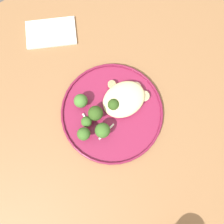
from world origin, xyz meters
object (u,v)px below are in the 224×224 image
seared_scallop_rear_pale (125,106)px  seared_scallop_tilted_round (122,93)px  seared_scallop_on_noodles (117,103)px  broccoli_floret_near_rim (114,105)px  broccoli_floret_front_edge (85,135)px  broccoli_floret_small_sprig (103,130)px  broccoli_floret_right_tilted (95,114)px  seared_scallop_half_hidden (135,88)px  broccoli_floret_left_leaning (81,101)px  seared_scallop_tiny_bay (112,85)px  seared_scallop_large_seared (110,100)px  folded_napkin (51,33)px  dinner_plate (112,113)px  broccoli_floret_rear_charred (87,122)px  seared_scallop_front_small (144,96)px

seared_scallop_rear_pale → seared_scallop_tilted_round: bearing=-110.9°
seared_scallop_on_noodles → seared_scallop_rear_pale: bearing=130.3°
seared_scallop_on_noodles → broccoli_floret_near_rim: broccoli_floret_near_rim is taller
broccoli_floret_front_edge → broccoli_floret_small_sprig: 0.05m
seared_scallop_tilted_round → broccoli_floret_right_tilted: bearing=8.2°
seared_scallop_half_hidden → broccoli_floret_left_leaning: bearing=-16.0°
seared_scallop_half_hidden → seared_scallop_tiny_bay: same height
seared_scallop_large_seared → seared_scallop_half_hidden: seared_scallop_large_seared is taller
broccoli_floret_small_sprig → folded_napkin: 0.34m
seared_scallop_large_seared → seared_scallop_tiny_bay: size_ratio=1.42×
seared_scallop_tilted_round → seared_scallop_rear_pale: bearing=69.1°
seared_scallop_tilted_round → broccoli_floret_small_sprig: (0.10, 0.06, 0.02)m
seared_scallop_on_noodles → broccoli_floret_front_edge: 0.13m
seared_scallop_tilted_round → seared_scallop_large_seared: size_ratio=0.80×
seared_scallop_tiny_bay → broccoli_floret_front_edge: size_ratio=0.40×
seared_scallop_half_hidden → broccoli_floret_small_sprig: bearing=21.8°
seared_scallop_half_hidden → broccoli_floret_left_leaning: 0.16m
broccoli_floret_left_leaning → seared_scallop_rear_pale: bearing=143.9°
broccoli_floret_left_leaning → folded_napkin: bearing=-97.0°
dinner_plate → broccoli_floret_rear_charred: 0.08m
seared_scallop_rear_pale → broccoli_floret_small_sprig: broccoli_floret_small_sprig is taller
seared_scallop_large_seared → broccoli_floret_right_tilted: (0.06, 0.01, 0.02)m
seared_scallop_rear_pale → folded_napkin: seared_scallop_rear_pale is taller
broccoli_floret_left_leaning → seared_scallop_half_hidden: bearing=164.0°
seared_scallop_tilted_round → broccoli_floret_front_edge: broccoli_floret_front_edge is taller
seared_scallop_front_small → seared_scallop_large_seared: (0.09, -0.04, 0.00)m
seared_scallop_tiny_bay → folded_napkin: (0.07, -0.24, -0.02)m
seared_scallop_tilted_round → broccoli_floret_right_tilted: (0.10, 0.01, 0.02)m
broccoli_floret_small_sprig → dinner_plate: bearing=-146.6°
broccoli_floret_left_leaning → seared_scallop_front_small: bearing=154.4°
dinner_plate → folded_napkin: bearing=-84.6°
dinner_plate → seared_scallop_tilted_round: (-0.05, -0.03, 0.01)m
seared_scallop_tilted_round → broccoli_floret_small_sprig: bearing=31.4°
seared_scallop_half_hidden → dinner_plate: bearing=14.8°
broccoli_floret_right_tilted → seared_scallop_front_small: bearing=170.2°
seared_scallop_rear_pale → folded_napkin: bearing=-77.5°
broccoli_floret_rear_charred → broccoli_floret_small_sprig: (-0.02, 0.04, 0.01)m
broccoli_floret_rear_charred → broccoli_floret_small_sprig: broccoli_floret_small_sprig is taller
seared_scallop_tilted_round → broccoli_floret_near_rim: (0.04, 0.02, 0.02)m
seared_scallop_tilted_round → broccoli_floret_near_rim: 0.05m
broccoli_floret_right_tilted → folded_napkin: size_ratio=0.38×
broccoli_floret_right_tilted → folded_napkin: broccoli_floret_right_tilted is taller
seared_scallop_front_small → seared_scallop_tiny_bay: bearing=-51.7°
seared_scallop_large_seared → broccoli_floret_small_sprig: 0.09m
dinner_plate → broccoli_floret_small_sprig: (0.05, 0.03, 0.03)m
broccoli_floret_small_sprig → seared_scallop_front_small: bearing=-171.0°
broccoli_floret_rear_charred → broccoli_floret_left_leaning: bearing=-105.3°
broccoli_floret_near_rim → seared_scallop_on_noodles: bearing=-177.8°
broccoli_floret_right_tilted → dinner_plate: bearing=159.1°
seared_scallop_tilted_round → broccoli_floret_rear_charred: 0.13m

